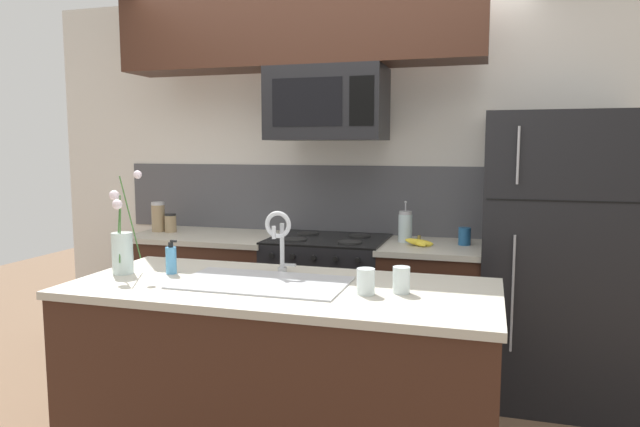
{
  "coord_description": "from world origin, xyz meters",
  "views": [
    {
      "loc": [
        1.01,
        -2.68,
        1.52
      ],
      "look_at": [
        0.13,
        0.27,
        1.16
      ],
      "focal_mm": 32.0,
      "sensor_mm": 36.0,
      "label": 1
    }
  ],
  "objects_px": {
    "banana_bunch": "(419,242)",
    "coffee_tin": "(465,236)",
    "microwave": "(327,104)",
    "sink_faucet": "(279,233)",
    "french_press": "(405,227)",
    "spare_glass": "(401,280)",
    "flower_vase": "(122,249)",
    "storage_jar_medium": "(171,223)",
    "dish_soap_bottle": "(171,260)",
    "storage_jar_tall": "(158,217)",
    "refrigerator": "(557,259)",
    "stove_range": "(328,306)",
    "drinking_glass": "(366,281)"
  },
  "relations": [
    {
      "from": "banana_bunch",
      "to": "coffee_tin",
      "type": "height_order",
      "value": "coffee_tin"
    },
    {
      "from": "microwave",
      "to": "sink_faucet",
      "type": "relative_size",
      "value": 2.43
    },
    {
      "from": "french_press",
      "to": "spare_glass",
      "type": "height_order",
      "value": "french_press"
    },
    {
      "from": "flower_vase",
      "to": "storage_jar_medium",
      "type": "bearing_deg",
      "value": 111.75
    },
    {
      "from": "banana_bunch",
      "to": "dish_soap_bottle",
      "type": "bearing_deg",
      "value": -133.05
    },
    {
      "from": "dish_soap_bottle",
      "to": "flower_vase",
      "type": "bearing_deg",
      "value": -163.97
    },
    {
      "from": "storage_jar_tall",
      "to": "french_press",
      "type": "height_order",
      "value": "french_press"
    },
    {
      "from": "french_press",
      "to": "flower_vase",
      "type": "xyz_separation_m",
      "value": [
        -1.18,
        -1.31,
        0.02
      ]
    },
    {
      "from": "storage_jar_tall",
      "to": "sink_faucet",
      "type": "height_order",
      "value": "sink_faucet"
    },
    {
      "from": "storage_jar_medium",
      "to": "coffee_tin",
      "type": "distance_m",
      "value": 2.05
    },
    {
      "from": "refrigerator",
      "to": "spare_glass",
      "type": "height_order",
      "value": "refrigerator"
    },
    {
      "from": "banana_bunch",
      "to": "stove_range",
      "type": "bearing_deg",
      "value": 174.33
    },
    {
      "from": "stove_range",
      "to": "french_press",
      "type": "relative_size",
      "value": 3.48
    },
    {
      "from": "coffee_tin",
      "to": "sink_faucet",
      "type": "relative_size",
      "value": 0.36
    },
    {
      "from": "microwave",
      "to": "dish_soap_bottle",
      "type": "height_order",
      "value": "microwave"
    },
    {
      "from": "coffee_tin",
      "to": "drinking_glass",
      "type": "height_order",
      "value": "same"
    },
    {
      "from": "dish_soap_bottle",
      "to": "sink_faucet",
      "type": "bearing_deg",
      "value": 17.48
    },
    {
      "from": "storage_jar_tall",
      "to": "french_press",
      "type": "distance_m",
      "value": 1.78
    },
    {
      "from": "flower_vase",
      "to": "spare_glass",
      "type": "bearing_deg",
      "value": 0.48
    },
    {
      "from": "french_press",
      "to": "coffee_tin",
      "type": "height_order",
      "value": "french_press"
    },
    {
      "from": "banana_bunch",
      "to": "french_press",
      "type": "height_order",
      "value": "french_press"
    },
    {
      "from": "microwave",
      "to": "storage_jar_tall",
      "type": "height_order",
      "value": "microwave"
    },
    {
      "from": "storage_jar_tall",
      "to": "dish_soap_bottle",
      "type": "bearing_deg",
      "value": -55.33
    },
    {
      "from": "storage_jar_medium",
      "to": "refrigerator",
      "type": "bearing_deg",
      "value": 0.3
    },
    {
      "from": "drinking_glass",
      "to": "spare_glass",
      "type": "xyz_separation_m",
      "value": [
        0.14,
        0.06,
        0.0
      ]
    },
    {
      "from": "french_press",
      "to": "sink_faucet",
      "type": "height_order",
      "value": "sink_faucet"
    },
    {
      "from": "dish_soap_bottle",
      "to": "french_press",
      "type": "bearing_deg",
      "value": 52.7
    },
    {
      "from": "drinking_glass",
      "to": "sink_faucet",
      "type": "bearing_deg",
      "value": 150.79
    },
    {
      "from": "banana_bunch",
      "to": "spare_glass",
      "type": "relative_size",
      "value": 1.7
    },
    {
      "from": "french_press",
      "to": "sink_faucet",
      "type": "distance_m",
      "value": 1.19
    },
    {
      "from": "sink_faucet",
      "to": "flower_vase",
      "type": "xyz_separation_m",
      "value": [
        -0.72,
        -0.22,
        -0.08
      ]
    },
    {
      "from": "stove_range",
      "to": "storage_jar_tall",
      "type": "relative_size",
      "value": 4.34
    },
    {
      "from": "banana_bunch",
      "to": "storage_jar_medium",
      "type": "bearing_deg",
      "value": 177.86
    },
    {
      "from": "microwave",
      "to": "dish_soap_bottle",
      "type": "relative_size",
      "value": 4.51
    },
    {
      "from": "banana_bunch",
      "to": "spare_glass",
      "type": "xyz_separation_m",
      "value": [
        0.07,
        -1.18,
        0.03
      ]
    },
    {
      "from": "storage_jar_medium",
      "to": "dish_soap_bottle",
      "type": "xyz_separation_m",
      "value": [
        0.73,
        -1.2,
        0.0
      ]
    },
    {
      "from": "banana_bunch",
      "to": "spare_glass",
      "type": "bearing_deg",
      "value": -86.75
    },
    {
      "from": "microwave",
      "to": "flower_vase",
      "type": "xyz_separation_m",
      "value": [
        -0.68,
        -1.23,
        -0.76
      ]
    },
    {
      "from": "refrigerator",
      "to": "dish_soap_bottle",
      "type": "xyz_separation_m",
      "value": [
        -1.86,
        -1.21,
        0.12
      ]
    },
    {
      "from": "storage_jar_medium",
      "to": "drinking_glass",
      "type": "height_order",
      "value": "storage_jar_medium"
    },
    {
      "from": "stove_range",
      "to": "microwave",
      "type": "relative_size",
      "value": 1.25
    },
    {
      "from": "storage_jar_medium",
      "to": "flower_vase",
      "type": "relative_size",
      "value": 0.27
    },
    {
      "from": "spare_glass",
      "to": "storage_jar_tall",
      "type": "bearing_deg",
      "value": 147.3
    },
    {
      "from": "coffee_tin",
      "to": "dish_soap_bottle",
      "type": "bearing_deg",
      "value": -136.9
    },
    {
      "from": "stove_range",
      "to": "banana_bunch",
      "type": "height_order",
      "value": "banana_bunch"
    },
    {
      "from": "banana_bunch",
      "to": "french_press",
      "type": "distance_m",
      "value": 0.18
    },
    {
      "from": "coffee_tin",
      "to": "dish_soap_bottle",
      "type": "xyz_separation_m",
      "value": [
        -1.32,
        -1.24,
        0.01
      ]
    },
    {
      "from": "banana_bunch",
      "to": "flower_vase",
      "type": "height_order",
      "value": "flower_vase"
    },
    {
      "from": "refrigerator",
      "to": "french_press",
      "type": "bearing_deg",
      "value": 177.48
    },
    {
      "from": "banana_bunch",
      "to": "flower_vase",
      "type": "distance_m",
      "value": 1.75
    }
  ]
}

